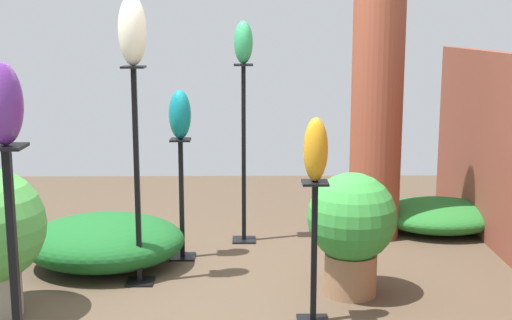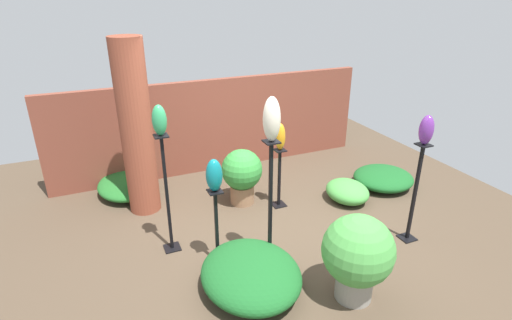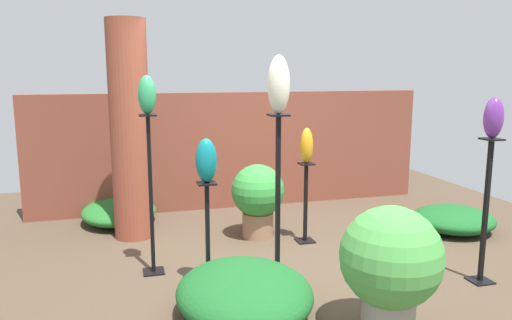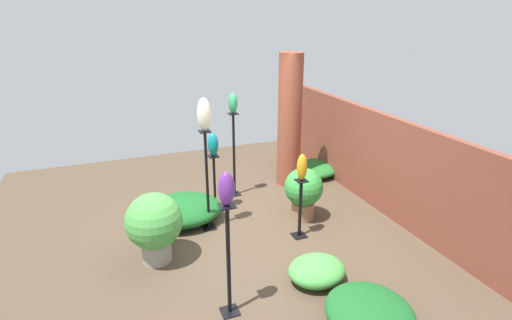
% 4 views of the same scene
% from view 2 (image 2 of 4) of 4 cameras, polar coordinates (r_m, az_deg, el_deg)
% --- Properties ---
extents(ground_plane, '(8.00, 8.00, 0.00)m').
position_cam_2_polar(ground_plane, '(5.53, 1.85, -10.17)').
color(ground_plane, '#4C3D2D').
extents(brick_wall_back, '(5.60, 0.12, 1.63)m').
position_cam_2_polar(brick_wall_back, '(7.09, -5.94, 4.94)').
color(brick_wall_back, brown).
rests_on(brick_wall_back, ground).
extents(brick_pillar, '(0.45, 0.45, 2.50)m').
position_cam_2_polar(brick_pillar, '(5.77, -16.74, 4.16)').
color(brick_pillar, brown).
rests_on(brick_pillar, ground).
extents(pedestal_amber, '(0.20, 0.20, 0.91)m').
position_cam_2_polar(pedestal_amber, '(5.95, 3.33, -2.99)').
color(pedestal_amber, black).
rests_on(pedestal_amber, ground).
extents(pedestal_ivory, '(0.20, 0.20, 1.57)m').
position_cam_2_polar(pedestal_ivory, '(4.57, 2.05, -7.19)').
color(pedestal_ivory, black).
rests_on(pedestal_ivory, ground).
extents(pedestal_teal, '(0.20, 0.20, 0.97)m').
position_cam_2_polar(pedestal_teal, '(4.76, -5.63, -10.07)').
color(pedestal_teal, black).
rests_on(pedestal_teal, ground).
extents(pedestal_violet, '(0.20, 0.20, 1.34)m').
position_cam_2_polar(pedestal_violet, '(5.45, 21.66, -4.99)').
color(pedestal_violet, black).
rests_on(pedestal_violet, ground).
extents(pedestal_jade, '(0.20, 0.20, 1.53)m').
position_cam_2_polar(pedestal_jade, '(4.95, -12.54, -5.51)').
color(pedestal_jade, black).
rests_on(pedestal_jade, ground).
extents(art_vase_amber, '(0.14, 0.15, 0.39)m').
position_cam_2_polar(art_vase_amber, '(5.67, 3.50, 3.33)').
color(art_vase_amber, orange).
rests_on(art_vase_amber, pedestal_amber).
extents(art_vase_ivory, '(0.18, 0.19, 0.48)m').
position_cam_2_polar(art_vase_ivory, '(4.12, 2.26, 5.85)').
color(art_vase_ivory, beige).
rests_on(art_vase_ivory, pedestal_ivory).
extents(art_vase_teal, '(0.19, 0.17, 0.38)m').
position_cam_2_polar(art_vase_teal, '(4.40, -6.00, -2.19)').
color(art_vase_teal, '#0F727A').
rests_on(art_vase_teal, pedestal_teal).
extents(art_vase_violet, '(0.16, 0.17, 0.36)m').
position_cam_2_polar(art_vase_violet, '(5.10, 23.16, 3.98)').
color(art_vase_violet, '#6B2D8C').
rests_on(art_vase_violet, pedestal_violet).
extents(art_vase_jade, '(0.16, 0.16, 0.35)m').
position_cam_2_polar(art_vase_jade, '(4.56, -13.64, 5.55)').
color(art_vase_jade, '#2D9356').
rests_on(art_vase_jade, pedestal_jade).
extents(potted_plant_near_pillar, '(0.62, 0.62, 0.86)m').
position_cam_2_polar(potted_plant_near_pillar, '(5.98, -2.03, -1.88)').
color(potted_plant_near_pillar, '#936B4C').
rests_on(potted_plant_near_pillar, ground).
extents(potted_plant_walkway_edge, '(0.75, 0.75, 0.97)m').
position_cam_2_polar(potted_plant_walkway_edge, '(4.32, 14.32, -12.85)').
color(potted_plant_walkway_edge, gray).
rests_on(potted_plant_walkway_edge, ground).
extents(foliage_bed_east, '(0.62, 0.73, 0.31)m').
position_cam_2_polar(foliage_bed_east, '(6.35, 12.91, -4.39)').
color(foliage_bed_east, '#479942').
rests_on(foliage_bed_east, ground).
extents(foliage_bed_west, '(0.94, 1.12, 0.28)m').
position_cam_2_polar(foliage_bed_west, '(6.75, -17.82, -3.35)').
color(foliage_bed_west, '#236B28').
rests_on(foliage_bed_west, ground).
extents(foliage_bed_center, '(1.08, 1.24, 0.39)m').
position_cam_2_polar(foliage_bed_center, '(4.51, -0.74, -16.00)').
color(foliage_bed_center, '#195923').
rests_on(foliage_bed_center, ground).
extents(foliage_bed_rear, '(0.99, 0.94, 0.29)m').
position_cam_2_polar(foliage_bed_rear, '(6.96, 17.72, -2.45)').
color(foliage_bed_rear, '#195923').
rests_on(foliage_bed_rear, ground).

